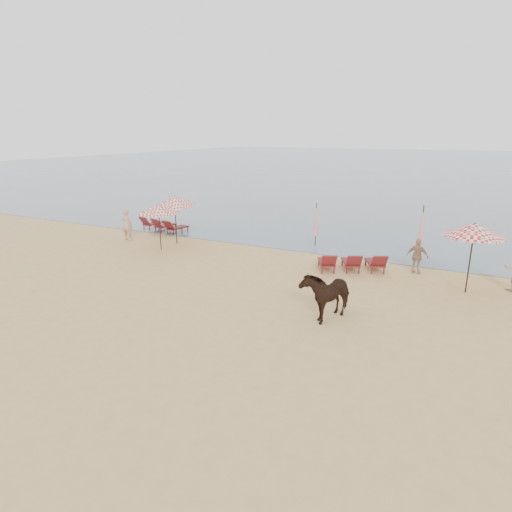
# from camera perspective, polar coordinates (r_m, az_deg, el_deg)

# --- Properties ---
(ground) EXTENTS (120.00, 120.00, 0.00)m
(ground) POSITION_cam_1_polar(r_m,az_deg,el_deg) (12.83, -10.14, -10.35)
(ground) COLOR tan
(ground) RESTS_ON ground
(sea) EXTENTS (160.00, 140.00, 0.06)m
(sea) POSITION_cam_1_polar(r_m,az_deg,el_deg) (89.58, 22.29, 11.37)
(sea) COLOR #51606B
(sea) RESTS_ON ground
(lounger_cluster_left) EXTENTS (2.86, 1.96, 0.58)m
(lounger_cluster_left) POSITION_cam_1_polar(r_m,az_deg,el_deg) (25.97, -12.33, 4.09)
(lounger_cluster_left) COLOR maroon
(lounger_cluster_left) RESTS_ON ground
(lounger_cluster_right) EXTENTS (3.08, 2.55, 0.59)m
(lounger_cluster_right) POSITION_cam_1_polar(r_m,az_deg,el_deg) (18.47, 12.63, -0.79)
(lounger_cluster_right) COLOR maroon
(lounger_cluster_right) RESTS_ON ground
(umbrella_open_left_a) EXTENTS (2.02, 2.02, 2.30)m
(umbrella_open_left_a) POSITION_cam_1_polar(r_m,az_deg,el_deg) (21.53, -12.86, 6.13)
(umbrella_open_left_a) COLOR black
(umbrella_open_left_a) RESTS_ON ground
(umbrella_open_left_b) EXTENTS (2.05, 2.09, 2.62)m
(umbrella_open_left_b) POSITION_cam_1_polar(r_m,az_deg,el_deg) (22.60, -10.78, 7.22)
(umbrella_open_left_b) COLOR black
(umbrella_open_left_b) RESTS_ON ground
(umbrella_open_right) EXTENTS (2.15, 2.15, 2.62)m
(umbrella_open_right) POSITION_cam_1_polar(r_m,az_deg,el_deg) (16.98, 27.09, 3.12)
(umbrella_open_right) COLOR black
(umbrella_open_right) RESTS_ON ground
(umbrella_closed_left) EXTENTS (0.28, 0.28, 2.27)m
(umbrella_closed_left) POSITION_cam_1_polar(r_m,az_deg,el_deg) (22.08, 8.02, 4.84)
(umbrella_closed_left) COLOR black
(umbrella_closed_left) RESTS_ON ground
(umbrella_closed_right) EXTENTS (0.30, 0.30, 2.50)m
(umbrella_closed_right) POSITION_cam_1_polar(r_m,az_deg,el_deg) (20.98, 21.22, 3.71)
(umbrella_closed_right) COLOR black
(umbrella_closed_right) RESTS_ON ground
(cow) EXTENTS (1.40, 2.06, 1.59)m
(cow) POSITION_cam_1_polar(r_m,az_deg,el_deg) (13.70, 9.40, -4.91)
(cow) COLOR black
(cow) RESTS_ON ground
(beachgoer_left) EXTENTS (0.67, 0.48, 1.70)m
(beachgoer_left) POSITION_cam_1_polar(r_m,az_deg,el_deg) (24.26, -16.81, 4.02)
(beachgoer_left) COLOR tan
(beachgoer_left) RESTS_ON ground
(beachgoer_right_b) EXTENTS (0.93, 0.53, 1.49)m
(beachgoer_right_b) POSITION_cam_1_polar(r_m,az_deg,el_deg) (18.88, 20.73, -0.02)
(beachgoer_right_b) COLOR tan
(beachgoer_right_b) RESTS_ON ground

